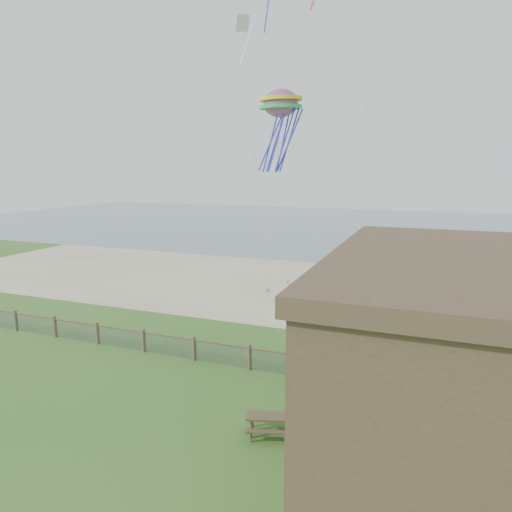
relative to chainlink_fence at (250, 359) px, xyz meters
The scene contains 7 objects.
ground 6.03m from the chainlink_fence, 90.00° to the right, with size 160.00×160.00×0.00m, color #356020.
sand_beach 16.01m from the chainlink_fence, 90.00° to the left, with size 72.00×20.00×0.02m, color tan.
ocean 60.00m from the chainlink_fence, 90.00° to the left, with size 160.00×68.00×0.02m, color slate.
chainlink_fence is the anchor object (origin of this frame).
picnic_table 5.57m from the chainlink_fence, 60.95° to the right, with size 1.62×1.22×0.68m, color brown, non-canonical shape.
octopus_kite 15.93m from the chainlink_fence, 100.87° to the left, with size 2.90×2.05×5.97m, color red, non-canonical shape.
kite_white 20.38m from the chainlink_fence, 113.98° to the left, with size 1.00×0.70×2.42m, color white, non-canonical shape.
Camera 1 is at (7.68, -13.06, 9.46)m, focal length 32.00 mm.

